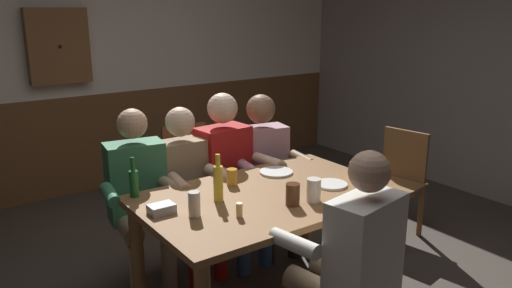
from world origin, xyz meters
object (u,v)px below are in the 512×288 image
Objects in this scene: person_2 at (229,169)px; plate_0 at (331,184)px; pint_glass_0 at (293,194)px; pint_glass_3 at (194,204)px; bottle_1 at (134,182)px; plate_1 at (276,172)px; pint_glass_5 at (355,171)px; person_1 at (188,184)px; person_4 at (350,255)px; person_0 at (139,192)px; chair_empty_near_left at (190,172)px; dining_table at (267,211)px; pint_glass_2 at (232,177)px; pint_glass_1 at (369,188)px; pint_glass_4 at (314,190)px; table_candle at (239,210)px; chair_empty_near_right at (396,180)px; condiment_caddy at (162,209)px; bottle_0 at (218,182)px; person_3 at (265,165)px; wall_dart_cabinet at (58,46)px.

plate_0 is at bearing 100.74° from person_2.
pint_glass_0 is 0.57m from pint_glass_3.
bottle_1 reaches higher than pint_glass_0.
plate_1 is 0.53m from pint_glass_5.
bottle_1 is at bearing 108.32° from pint_glass_3.
person_1 is 0.97× the size of person_4.
chair_empty_near_left is (0.75, 0.71, -0.20)m from person_0.
dining_table is at bearing 93.19° from pint_glass_0.
chair_empty_near_left is at bearing -98.41° from person_2.
dining_table is at bearing -71.53° from pint_glass_2.
person_1 is 0.84m from chair_empty_near_left.
pint_glass_4 is (-0.27, 0.17, -0.00)m from pint_glass_1.
plate_1 is (0.28, 0.28, 0.12)m from dining_table.
person_2 is at bearing 79.96° from pint_glass_0.
person_4 is 0.52m from pint_glass_0.
dining_table is 0.41m from table_candle.
chair_empty_near_right is 6.29× the size of condiment_caddy.
person_2 is 0.82m from bottle_0.
person_3 is (1.04, -0.01, 0.00)m from person_0.
bottle_1 is 2.35× the size of pint_glass_2.
person_4 reaches higher than condiment_caddy.
pint_glass_4 is at bearing 60.67° from person_4.
plate_1 is 0.55m from pint_glass_4.
pint_glass_1 reaches higher than pint_glass_0.
chair_empty_near_right is at bearing 165.64° from person_3.
bottle_1 is at bearing -95.42° from wall_dart_cabinet.
pint_glass_3 is (-0.52, -0.04, 0.18)m from dining_table.
bottle_0 is at bearing 48.01° from person_3.
condiment_caddy is 2.68m from wall_dart_cabinet.
pint_glass_0 is at bearing 91.60° from chair_empty_near_left.
pint_glass_4 reaches higher than table_candle.
person_0 is 0.94m from table_candle.
pint_glass_2 is 0.76× the size of pint_glass_4.
dining_table is at bearing 4.23° from pint_glass_3.
pint_glass_3 is at bearing -48.54° from condiment_caddy.
person_1 is 1.77m from chair_empty_near_right.
plate_1 is at bearing 131.75° from pint_glass_5.
pint_glass_3 reaches higher than dining_table.
pint_glass_4 is at bearing -23.73° from condiment_caddy.
pint_glass_4 reaches higher than pint_glass_0.
chair_empty_near_right is at bearing 163.47° from person_1.
pint_glass_1 reaches higher than plate_1.
person_0 reaches higher than table_candle.
chair_empty_near_left is at bearing 93.16° from plate_1.
person_4 is 0.87m from bottle_0.
person_1 is 9.31× the size of pint_glass_0.
person_0 is 5.39× the size of plate_1.
plate_0 is (0.95, -0.84, 0.11)m from person_0.
pint_glass_2 is at bearing -15.35° from bottle_1.
person_1 is 11.46× the size of pint_glass_2.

